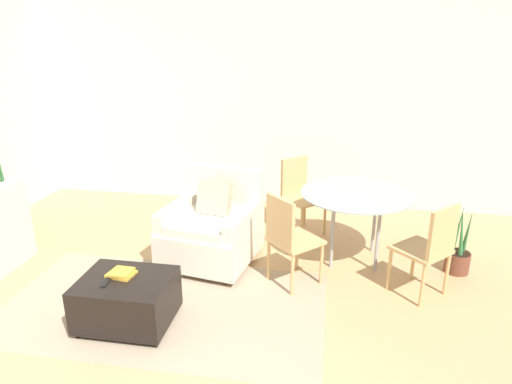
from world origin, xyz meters
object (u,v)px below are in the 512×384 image
object	(u,v)px
dining_table	(356,200)
dining_chair_far_left	(299,191)
armchair	(213,229)
dining_chair_near_right	(430,245)
ottoman	(127,299)
dining_chair_near_left	(288,235)
potted_plant	(3,214)
tv_remote_primary	(106,282)
potted_plant_small	(458,256)
book_stack	(121,273)

from	to	relation	value
dining_table	dining_chair_far_left	size ratio (longest dim) A/B	1.27
armchair	dining_chair_near_right	size ratio (longest dim) A/B	1.16
armchair	ottoman	world-z (taller)	armchair
dining_chair_near_left	ottoman	bearing A→B (deg)	-145.80
ottoman	potted_plant	distance (m)	2.61
tv_remote_primary	potted_plant_small	size ratio (longest dim) A/B	0.23
potted_plant	book_stack	bearing A→B (deg)	-32.25
dining_chair_near_left	dining_chair_near_right	world-z (taller)	same
dining_chair_near_left	potted_plant_small	xyz separation A→B (m)	(1.66, 0.53, -0.34)
potted_plant	dining_chair_near_right	size ratio (longest dim) A/B	1.45
armchair	tv_remote_primary	size ratio (longest dim) A/B	6.22
potted_plant_small	book_stack	bearing A→B (deg)	-155.98
ottoman	armchair	bearing A→B (deg)	71.21
potted_plant	dining_table	xyz separation A→B (m)	(4.07, 0.07, 0.40)
potted_plant	dining_chair_near_left	world-z (taller)	potted_plant
armchair	dining_chair_near_right	world-z (taller)	armchair
ottoman	potted_plant_small	distance (m)	3.21
dining_table	potted_plant_small	size ratio (longest dim) A/B	1.56
ottoman	dining_chair_near_left	xyz separation A→B (m)	(1.24, 0.84, 0.29)
dining_table	ottoman	bearing A→B (deg)	-141.77
dining_chair_near_right	ottoman	bearing A→B (deg)	-161.39
tv_remote_primary	dining_chair_near_left	size ratio (longest dim) A/B	0.19
dining_chair_far_left	dining_table	bearing A→B (deg)	-45.00
book_stack	tv_remote_primary	distance (m)	0.14
tv_remote_primary	potted_plant_small	distance (m)	3.36
ottoman	dining_table	size ratio (longest dim) A/B	0.65
book_stack	dining_table	world-z (taller)	dining_table
potted_plant	ottoman	bearing A→B (deg)	-32.63
tv_remote_primary	dining_table	bearing A→B (deg)	37.66
armchair	book_stack	world-z (taller)	armchair
dining_table	potted_plant_small	distance (m)	1.15
armchair	dining_chair_near_right	xyz separation A→B (m)	(2.09, -0.37, 0.16)
potted_plant	dining_chair_near_right	world-z (taller)	potted_plant
ottoman	tv_remote_primary	bearing A→B (deg)	-151.85
dining_chair_near_right	dining_chair_far_left	world-z (taller)	same
dining_chair_near_right	potted_plant_small	xyz separation A→B (m)	(0.40, 0.53, -0.34)
dining_table	dining_chair_far_left	bearing A→B (deg)	135.00
tv_remote_primary	potted_plant	bearing A→B (deg)	144.56
potted_plant	potted_plant_small	xyz separation A→B (m)	(5.10, -0.04, -0.09)
dining_chair_near_left	dining_chair_near_right	xyz separation A→B (m)	(1.26, 0.00, 0.00)
dining_chair_far_left	potted_plant_small	bearing A→B (deg)	-23.82
armchair	dining_chair_near_right	distance (m)	2.13
potted_plant	dining_chair_near_right	bearing A→B (deg)	-6.86
book_stack	potted_plant	bearing A→B (deg)	147.75
ottoman	dining_chair_near_left	distance (m)	1.53
ottoman	potted_plant_small	size ratio (longest dim) A/B	1.01
armchair	dining_table	distance (m)	1.51
armchair	dining_chair_far_left	bearing A→B (deg)	47.23
book_stack	dining_chair_near_left	world-z (taller)	dining_chair_near_left
potted_plant	dining_chair_near_left	bearing A→B (deg)	-9.34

